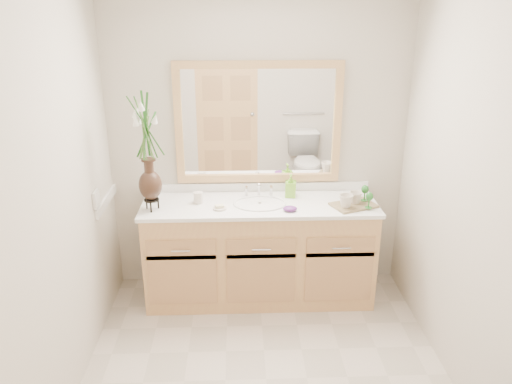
{
  "coord_description": "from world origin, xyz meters",
  "views": [
    {
      "loc": [
        -0.17,
        -2.6,
        2.29
      ],
      "look_at": [
        -0.04,
        0.65,
        1.06
      ],
      "focal_mm": 35.0,
      "sensor_mm": 36.0,
      "label": 1
    }
  ],
  "objects_px": {
    "tumbler": "(198,198)",
    "tray": "(353,205)",
    "flower_vase": "(147,137)",
    "soap_bottle": "(291,187)"
  },
  "relations": [
    {
      "from": "soap_bottle",
      "to": "tray",
      "type": "relative_size",
      "value": 0.52
    },
    {
      "from": "tray",
      "to": "tumbler",
      "type": "bearing_deg",
      "value": 152.57
    },
    {
      "from": "flower_vase",
      "to": "tray",
      "type": "xyz_separation_m",
      "value": [
        1.54,
        0.01,
        -0.56
      ]
    },
    {
      "from": "soap_bottle",
      "to": "flower_vase",
      "type": "bearing_deg",
      "value": -160.07
    },
    {
      "from": "tumbler",
      "to": "soap_bottle",
      "type": "xyz_separation_m",
      "value": [
        0.74,
        0.11,
        0.04
      ]
    },
    {
      "from": "flower_vase",
      "to": "soap_bottle",
      "type": "bearing_deg",
      "value": 12.32
    },
    {
      "from": "tumbler",
      "to": "soap_bottle",
      "type": "relative_size",
      "value": 0.53
    },
    {
      "from": "soap_bottle",
      "to": "tumbler",
      "type": "bearing_deg",
      "value": -163.61
    },
    {
      "from": "tumbler",
      "to": "soap_bottle",
      "type": "bearing_deg",
      "value": 8.77
    },
    {
      "from": "tumbler",
      "to": "tray",
      "type": "bearing_deg",
      "value": -5.25
    }
  ]
}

